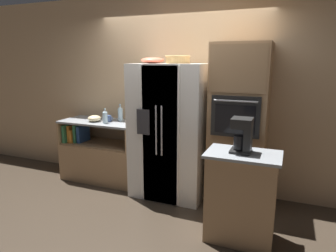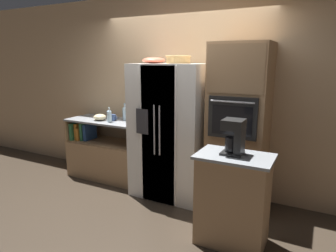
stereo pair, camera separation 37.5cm
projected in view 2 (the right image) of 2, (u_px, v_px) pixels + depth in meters
ground_plane at (170, 193)px, 4.28m from camera, size 20.00×20.00×0.00m
wall_back at (184, 93)px, 4.34m from camera, size 12.00×0.06×2.80m
counter_left at (107, 155)px, 4.84m from camera, size 1.25×0.58×0.95m
refrigerator at (171, 131)px, 4.11m from camera, size 1.00×0.76×1.82m
wall_oven at (238, 128)px, 3.73m from camera, size 0.69×0.65×2.08m
island_counter at (233, 199)px, 3.05m from camera, size 0.74×0.49×0.95m
wicker_basket at (178, 59)px, 3.88m from camera, size 0.33×0.33×0.10m
fruit_bowl at (154, 60)px, 4.00m from camera, size 0.31×0.31×0.08m
bottle_tall at (125, 113)px, 4.66m from camera, size 0.07×0.07×0.26m
bottle_short at (109, 115)px, 4.51m from camera, size 0.07×0.07×0.22m
mug at (113, 118)px, 4.63m from camera, size 0.13×0.09×0.10m
mixing_bowl at (100, 117)px, 4.66m from camera, size 0.20×0.20×0.10m
coffee_maker at (235, 136)px, 2.93m from camera, size 0.20×0.22×0.35m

